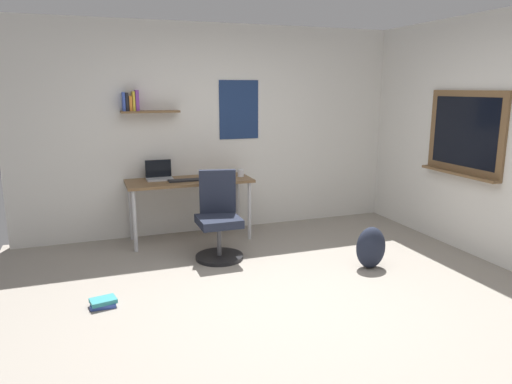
% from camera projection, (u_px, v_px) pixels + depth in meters
% --- Properties ---
extents(ground_plane, '(5.20, 5.20, 0.00)m').
position_uv_depth(ground_plane, '(293.00, 305.00, 4.08)').
color(ground_plane, gray).
rests_on(ground_plane, ground).
extents(wall_back, '(5.00, 0.30, 2.60)m').
position_uv_depth(wall_back, '(216.00, 130.00, 6.04)').
color(wall_back, silver).
rests_on(wall_back, ground).
extents(desk, '(1.48, 0.59, 0.75)m').
position_uv_depth(desk, '(189.00, 186.00, 5.69)').
color(desk, brown).
rests_on(desk, ground).
extents(office_chair, '(0.52, 0.53, 0.95)m').
position_uv_depth(office_chair, '(219.00, 221.00, 5.15)').
color(office_chair, black).
rests_on(office_chair, ground).
extents(laptop, '(0.31, 0.21, 0.23)m').
position_uv_depth(laptop, '(159.00, 175.00, 5.68)').
color(laptop, '#ADAFB5').
rests_on(laptop, desk).
extents(keyboard, '(0.37, 0.13, 0.02)m').
position_uv_depth(keyboard, '(184.00, 180.00, 5.58)').
color(keyboard, black).
rests_on(keyboard, desk).
extents(computer_mouse, '(0.10, 0.06, 0.03)m').
position_uv_depth(computer_mouse, '(207.00, 178.00, 5.67)').
color(computer_mouse, '#262628').
rests_on(computer_mouse, desk).
extents(coffee_mug, '(0.08, 0.08, 0.09)m').
position_uv_depth(coffee_mug, '(241.00, 173.00, 5.86)').
color(coffee_mug, silver).
rests_on(coffee_mug, desk).
extents(backpack, '(0.32, 0.22, 0.44)m').
position_uv_depth(backpack, '(371.00, 247.00, 4.87)').
color(backpack, '#1E2333').
rests_on(backpack, ground).
extents(book_stack_on_floor, '(0.24, 0.19, 0.07)m').
position_uv_depth(book_stack_on_floor, '(103.00, 303.00, 4.04)').
color(book_stack_on_floor, '#3851B2').
rests_on(book_stack_on_floor, ground).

